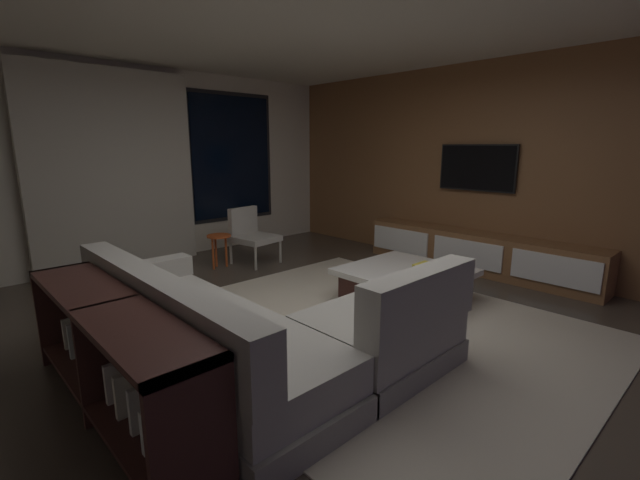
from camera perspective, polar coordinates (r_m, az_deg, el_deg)
The scene contains 12 objects.
floor at distance 3.85m, azimuth 1.52°, elevation -12.60°, with size 9.20×9.20×0.00m, color #473D33.
back_wall_with_window at distance 6.55m, azimuth -22.07°, elevation 9.04°, with size 6.60×0.30×2.70m.
media_wall at distance 6.06m, azimuth 22.82°, elevation 8.84°, with size 0.12×7.80×2.70m.
area_rug at distance 4.02m, azimuth 6.15°, elevation -11.44°, with size 3.20×3.80×0.01m, color beige.
sectional_couch at distance 3.21m, azimuth -9.06°, elevation -12.35°, with size 1.98×2.50×0.82m.
coffee_table at distance 4.65m, azimuth 11.26°, elevation -5.87°, with size 1.16×1.16×0.36m.
book_stack_on_coffee_table at distance 4.65m, azimuth 14.15°, elevation -3.45°, with size 0.28×0.22×0.05m.
accent_chair_near_window at distance 6.11m, azimuth -9.22°, elevation 0.99°, with size 0.62×0.63×0.78m.
side_stool at distance 5.92m, azimuth -13.38°, elevation -0.14°, with size 0.32×0.32×0.46m.
media_console at distance 5.97m, azimuth 20.35°, elevation -1.68°, with size 0.46×3.10×0.52m.
mounted_tv at distance 6.07m, azimuth 20.23°, elevation 9.04°, with size 0.05×1.05×0.61m.
console_table_behind_couch at distance 2.92m, azimuth -26.04°, elevation -13.41°, with size 0.40×2.10×0.74m.
Camera 1 is at (-2.47, -2.46, 1.63)m, focal length 23.96 mm.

